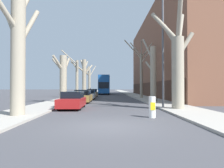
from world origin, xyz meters
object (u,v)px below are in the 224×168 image
at_px(street_tree_right_1, 153,72).
at_px(parked_car_1, 83,96).
at_px(street_tree_right_2, 141,70).
at_px(street_tree_left_3, 84,76).
at_px(parked_car_0, 72,100).
at_px(double_decker_bus, 104,84).
at_px(parked_car_2, 89,95).
at_px(street_tree_left_0, 18,50).
at_px(traffic_bollard, 152,107).
at_px(parked_car_3, 92,93).
at_px(street_tree_left_1, 63,77).
at_px(street_tree_left_4, 89,80).
at_px(lamp_post, 162,43).
at_px(street_tree_right_0, 177,63).
at_px(street_tree_left_2, 76,77).

distance_m(street_tree_right_1, parked_car_1, 8.33).
bearing_deg(street_tree_right_2, street_tree_left_3, 129.28).
bearing_deg(parked_car_0, double_decker_bus, 86.83).
xyz_separation_m(street_tree_left_3, parked_car_2, (2.19, -12.77, -3.48)).
bearing_deg(street_tree_left_3, parked_car_1, -83.52).
distance_m(street_tree_left_0, traffic_bollard, 8.22).
height_order(street_tree_left_3, parked_car_3, street_tree_left_3).
height_order(street_tree_left_0, street_tree_left_1, street_tree_left_0).
relative_size(street_tree_left_4, double_decker_bus, 0.63).
bearing_deg(parked_car_0, lamp_post, 0.80).
relative_size(street_tree_left_3, traffic_bollard, 6.38).
bearing_deg(traffic_bollard, double_decker_bus, 95.13).
height_order(street_tree_left_3, lamp_post, lamp_post).
bearing_deg(double_decker_bus, parked_car_0, -93.17).
relative_size(street_tree_left_3, street_tree_right_2, 0.87).
bearing_deg(parked_car_3, street_tree_left_4, 97.02).
height_order(street_tree_left_0, parked_car_3, street_tree_left_0).
distance_m(street_tree_right_0, street_tree_right_1, 7.65).
bearing_deg(street_tree_left_3, street_tree_left_4, 89.20).
relative_size(street_tree_right_1, traffic_bollard, 6.51).
bearing_deg(street_tree_right_2, lamp_post, -92.41).
bearing_deg(street_tree_right_2, parked_car_0, -119.51).
xyz_separation_m(street_tree_left_1, parked_car_3, (2.12, 12.89, -2.13)).
xyz_separation_m(street_tree_left_2, street_tree_right_2, (9.98, -2.61, 0.82)).
distance_m(street_tree_right_2, lamp_post, 13.55).
distance_m(double_decker_bus, parked_car_2, 20.51).
bearing_deg(parked_car_0, street_tree_left_3, 94.88).
relative_size(street_tree_left_4, parked_car_3, 1.72).
distance_m(street_tree_right_2, parked_car_3, 9.98).
distance_m(street_tree_right_1, traffic_bollard, 12.01).
relative_size(street_tree_left_2, parked_car_2, 1.68).
height_order(street_tree_right_0, lamp_post, lamp_post).
height_order(street_tree_left_1, street_tree_left_4, street_tree_left_4).
distance_m(street_tree_left_0, street_tree_right_0, 10.80).
xyz_separation_m(street_tree_right_0, street_tree_right_2, (-0.26, 14.65, 0.64)).
distance_m(street_tree_right_0, parked_car_2, 16.33).
xyz_separation_m(parked_car_1, parked_car_2, (-0.00, 6.52, -0.04)).
bearing_deg(parked_car_3, street_tree_left_1, -99.36).
height_order(street_tree_left_3, street_tree_left_4, street_tree_left_3).
bearing_deg(street_tree_left_3, parked_car_2, -80.26).
relative_size(parked_car_1, parked_car_3, 1.06).
bearing_deg(parked_car_1, street_tree_left_3, 96.48).
relative_size(street_tree_right_1, street_tree_right_2, 0.88).
distance_m(street_tree_right_0, parked_car_3, 21.66).
distance_m(double_decker_bus, parked_car_3, 14.60).
distance_m(street_tree_left_2, parked_car_3, 4.43).
bearing_deg(parked_car_3, lamp_post, -69.22).
height_order(street_tree_left_0, street_tree_right_1, street_tree_right_1).
bearing_deg(street_tree_left_2, street_tree_left_3, 89.45).
bearing_deg(street_tree_left_0, parked_car_3, 84.36).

